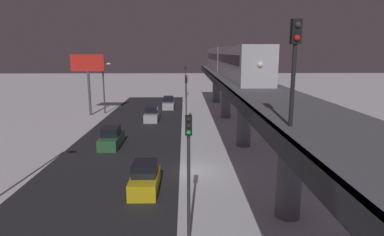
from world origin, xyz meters
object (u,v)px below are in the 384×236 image
at_px(subway_train, 229,60).
at_px(traffic_light_near, 189,162).
at_px(sedan_silver, 169,103).
at_px(commercial_billboard, 88,69).
at_px(traffic_light_far, 186,77).
at_px(sedan_green, 111,138).
at_px(sedan_silver_2, 152,115).
at_px(sedan_yellow_2, 145,179).
at_px(rail_signal, 295,54).
at_px(traffic_light_mid, 186,93).

bearing_deg(subway_train, traffic_light_near, 79.02).
bearing_deg(sedan_silver, commercial_billboard, -152.54).
bearing_deg(traffic_light_near, sedan_silver, -85.78).
distance_m(subway_train, sedan_silver, 15.15).
distance_m(sedan_silver, commercial_billboard, 14.10).
height_order(traffic_light_far, commercial_billboard, commercial_billboard).
height_order(sedan_silver, sedan_green, same).
xyz_separation_m(sedan_green, commercial_billboard, (6.71, -16.43, 6.03)).
distance_m(sedan_silver_2, traffic_light_far, 22.77).
xyz_separation_m(subway_train, sedan_silver, (8.57, -10.07, -7.39)).
height_order(subway_train, sedan_green, subway_train).
xyz_separation_m(sedan_yellow_2, traffic_light_near, (-2.90, 6.39, 3.40)).
xyz_separation_m(sedan_yellow_2, sedan_silver, (0.00, -32.91, 0.00)).
relative_size(traffic_light_near, commercial_billboard, 0.72).
distance_m(rail_signal, traffic_light_near, 6.70).
height_order(sedan_silver, commercial_billboard, commercial_billboard).
relative_size(subway_train, sedan_silver_2, 8.85).
height_order(subway_train, traffic_light_near, subway_train).
distance_m(sedan_yellow_2, sedan_green, 11.56).
xyz_separation_m(subway_train, rail_signal, (1.75, 31.50, 0.95)).
height_order(sedan_silver_2, traffic_light_near, traffic_light_near).
bearing_deg(rail_signal, sedan_silver, -80.68).
height_order(sedan_green, traffic_light_mid, traffic_light_mid).
xyz_separation_m(rail_signal, commercial_billboard, (18.12, -35.69, -2.31)).
height_order(sedan_silver, sedan_silver_2, same).
relative_size(sedan_green, traffic_light_near, 0.71).
xyz_separation_m(sedan_yellow_2, traffic_light_far, (-2.90, -44.91, 3.40)).
bearing_deg(traffic_light_far, traffic_light_near, 90.00).
height_order(sedan_yellow_2, commercial_billboard, commercial_billboard).
bearing_deg(commercial_billboard, traffic_light_far, -128.48).
bearing_deg(commercial_billboard, sedan_silver, -152.54).
relative_size(subway_train, commercial_billboard, 4.14).
bearing_deg(sedan_silver_2, traffic_light_far, 77.95).
height_order(sedan_silver_2, traffic_light_far, traffic_light_far).
bearing_deg(sedan_silver_2, subway_train, -0.25).
xyz_separation_m(traffic_light_near, traffic_light_far, (0.00, -51.29, 0.00)).
xyz_separation_m(sedan_silver, traffic_light_mid, (-2.90, 13.65, 3.40)).
bearing_deg(sedan_yellow_2, sedan_green, 113.46).
xyz_separation_m(subway_train, sedan_green, (13.17, 12.24, -7.39)).
relative_size(rail_signal, commercial_billboard, 0.45).
relative_size(traffic_light_mid, commercial_billboard, 0.72).
xyz_separation_m(sedan_green, traffic_light_mid, (-7.50, -8.66, 3.40)).
bearing_deg(rail_signal, sedan_green, -59.34).
distance_m(subway_train, traffic_light_far, 23.13).
bearing_deg(sedan_green, commercial_billboard, -67.80).
bearing_deg(rail_signal, subway_train, -93.18).
bearing_deg(traffic_light_far, sedan_green, 77.67).
distance_m(traffic_light_near, commercial_billboard, 36.41).
relative_size(sedan_yellow_2, sedan_silver, 0.91).
bearing_deg(sedan_silver_2, traffic_light_mid, -37.68).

